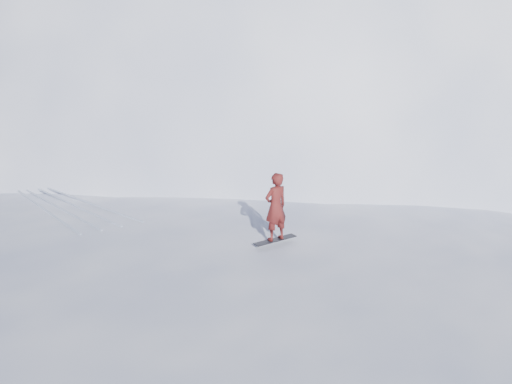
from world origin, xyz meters
TOP-DOWN VIEW (x-y plane):
  - ground at (0.00, 0.00)m, footprint 400.00×400.00m
  - near_ridge at (1.00, 3.00)m, footprint 36.00×28.00m
  - summit_peak at (22.00, 26.00)m, footprint 60.00×56.00m
  - peak_shoulder at (10.00, 20.00)m, footprint 28.00×24.00m
  - wind_bumps at (-0.56, 2.12)m, footprint 16.00×14.40m
  - snowboard at (3.46, -0.27)m, footprint 1.29×0.31m
  - snowboarder at (3.46, -0.27)m, footprint 0.69×0.47m
  - board_tracks at (-0.77, 5.81)m, footprint 2.94×5.91m

SIDE VIEW (x-z plane):
  - ground at x=0.00m, z-range 0.00..0.00m
  - near_ridge at x=1.00m, z-range -2.40..2.40m
  - summit_peak at x=22.00m, z-range -28.00..28.00m
  - peak_shoulder at x=10.00m, z-range -9.00..9.00m
  - wind_bumps at x=-0.56m, z-range -0.50..0.50m
  - snowboard at x=3.46m, z-range 2.40..2.42m
  - board_tracks at x=-0.77m, z-range 2.40..2.44m
  - snowboarder at x=3.46m, z-range 2.42..4.25m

